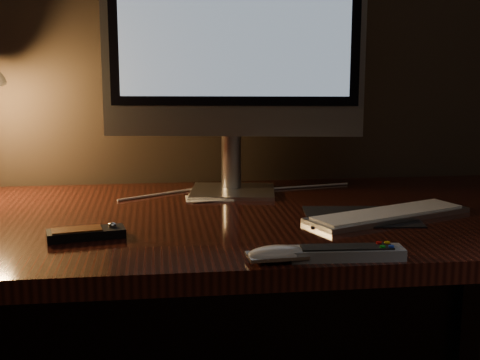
{
  "coord_description": "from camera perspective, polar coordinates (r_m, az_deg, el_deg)",
  "views": [
    {
      "loc": [
        -0.12,
        0.47,
        1.09
      ],
      "look_at": [
        0.04,
        1.73,
        0.85
      ],
      "focal_mm": 50.0,
      "sensor_mm": 36.0,
      "label": 1
    }
  ],
  "objects": [
    {
      "name": "desk",
      "position": [
        1.54,
        -2.29,
        -7.05
      ],
      "size": [
        1.6,
        0.75,
        0.75
      ],
      "color": "#36120C",
      "rests_on": "ground"
    },
    {
      "name": "cable",
      "position": [
        1.67,
        -0.3,
        -0.9
      ],
      "size": [
        0.57,
        0.2,
        0.01
      ],
      "primitive_type": "cylinder",
      "rotation": [
        0.0,
        1.57,
        0.33
      ],
      "color": "white",
      "rests_on": "desk"
    },
    {
      "name": "keyboard",
      "position": [
        1.44,
        12.53,
        -2.88
      ],
      "size": [
        0.39,
        0.24,
        0.01
      ],
      "primitive_type": "cube",
      "rotation": [
        0.0,
        0.0,
        0.39
      ],
      "color": "silver",
      "rests_on": "desk"
    },
    {
      "name": "tv_remote",
      "position": [
        1.15,
        9.09,
        -6.14
      ],
      "size": [
        0.2,
        0.06,
        0.03
      ],
      "rotation": [
        0.0,
        0.0,
        -0.06
      ],
      "color": "gray",
      "rests_on": "desk"
    },
    {
      "name": "media_remote",
      "position": [
        1.29,
        -13.0,
        -4.44
      ],
      "size": [
        0.15,
        0.08,
        0.03
      ],
      "rotation": [
        0.0,
        0.0,
        0.2
      ],
      "color": "black",
      "rests_on": "desk"
    },
    {
      "name": "mousepad",
      "position": [
        1.44,
        10.26,
        -3.08
      ],
      "size": [
        0.25,
        0.21,
        0.0
      ],
      "primitive_type": "cube",
      "rotation": [
        0.0,
        0.0,
        -0.12
      ],
      "color": "black",
      "rests_on": "desk"
    },
    {
      "name": "papers",
      "position": [
        1.59,
        -2.64,
        -1.52
      ],
      "size": [
        0.11,
        0.08,
        0.01
      ],
      "primitive_type": "cube",
      "rotation": [
        0.0,
        0.0,
        -0.01
      ],
      "color": "white",
      "rests_on": "desk"
    },
    {
      "name": "mouse",
      "position": [
        1.12,
        3.17,
        -6.5
      ],
      "size": [
        0.1,
        0.06,
        0.02
      ],
      "primitive_type": "ellipsoid",
      "rotation": [
        0.0,
        0.0,
        0.07
      ],
      "color": "white",
      "rests_on": "desk"
    },
    {
      "name": "monitor",
      "position": [
        1.61,
        -0.61,
        12.4
      ],
      "size": [
        0.62,
        0.21,
        0.65
      ],
      "rotation": [
        0.0,
        0.0,
        -0.16
      ],
      "color": "silver",
      "rests_on": "desk"
    }
  ]
}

